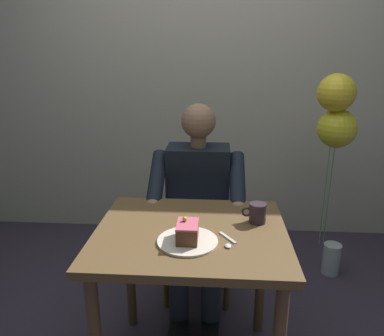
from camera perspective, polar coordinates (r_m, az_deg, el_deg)
cafe_rear_panel at (r=3.00m, az=2.04°, el=17.84°), size 6.40×0.12×3.00m
dining_table at (r=1.67m, az=-0.18°, el=-13.02°), size 0.83×0.70×0.75m
chair at (r=2.36m, az=1.05°, el=-7.36°), size 0.42×0.42×0.89m
seated_person at (r=2.15m, az=0.83°, el=-5.98°), size 0.53×0.58×1.21m
dessert_plate at (r=1.52m, az=-0.69°, el=-11.21°), size 0.25×0.25×0.01m
cake_slice at (r=1.50m, az=-0.70°, el=-9.78°), size 0.09×0.12×0.09m
coffee_cup at (r=1.69m, az=10.02°, el=-6.80°), size 0.11×0.08×0.09m
dessert_spoon at (r=1.52m, az=5.55°, el=-11.29°), size 0.07×0.14×0.01m
balloon_display at (r=2.48m, az=21.35°, el=5.51°), size 0.27×0.26×1.36m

